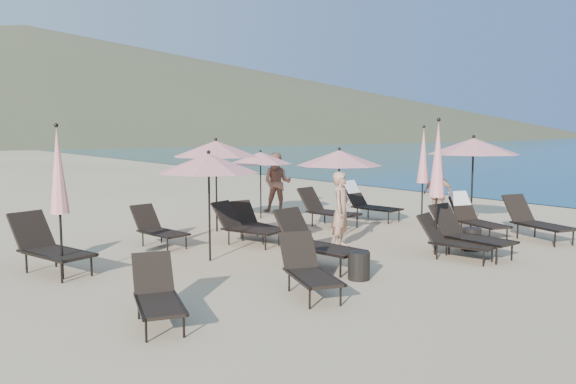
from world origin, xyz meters
TOP-DOWN VIEW (x-y plane):
  - ground at (0.00, 0.00)m, footprint 800.00×800.00m
  - volcanic_headland at (71.37, 302.62)m, footprint 690.00×690.00m
  - lounger_0 at (-5.70, -0.39)m, footprint 0.96×1.57m
  - lounger_1 at (-3.24, -0.60)m, footprint 1.07×1.66m
  - lounger_2 at (-1.98, 0.73)m, footprint 0.94×1.91m
  - lounger_3 at (0.64, -0.47)m, footprint 0.93×1.62m
  - lounger_4 at (1.18, -0.45)m, footprint 0.70×1.77m
  - lounger_5 at (3.17, 0.78)m, footprint 1.04×1.78m
  - lounger_6 at (-6.14, 3.35)m, footprint 1.19×1.97m
  - lounger_7 at (-3.57, 4.35)m, footprint 0.83×1.62m
  - lounger_8 at (-1.91, 3.34)m, footprint 1.14×1.76m
  - lounger_9 at (-1.35, 3.77)m, footprint 0.59×1.51m
  - lounger_10 at (1.23, 4.09)m, footprint 1.00×1.85m
  - lounger_11 at (2.92, 4.20)m, footprint 0.92×1.85m
  - lounger_12 at (3.89, -0.41)m, footprint 1.10×1.88m
  - umbrella_open_0 at (-3.35, 2.37)m, footprint 2.05×2.05m
  - umbrella_open_1 at (0.28, 2.56)m, footprint 2.04×2.04m
  - umbrella_open_2 at (3.71, 1.24)m, footprint 2.31×2.31m
  - umbrella_open_3 at (-1.59, 5.15)m, footprint 2.24×2.24m
  - umbrella_open_4 at (0.55, 6.25)m, footprint 1.89×1.89m
  - umbrella_closed_0 at (0.69, 0.00)m, footprint 0.33×0.33m
  - umbrella_closed_1 at (3.39, 2.59)m, footprint 0.32×0.32m
  - umbrella_closed_2 at (-6.10, 2.69)m, footprint 0.32×0.32m
  - side_table_0 at (-1.98, -0.45)m, footprint 0.38×0.38m
  - side_table_1 at (1.70, -0.17)m, footprint 0.42×0.42m
  - beachgoer_a at (-0.39, 1.74)m, footprint 0.74×0.65m
  - beachgoer_b at (1.63, 6.92)m, footprint 1.15×1.17m
  - beachgoer_c at (4.28, 2.72)m, footprint 0.54×0.99m

SIDE VIEW (x-z plane):
  - ground at x=0.00m, z-range 0.00..0.00m
  - side_table_1 at x=1.70m, z-range 0.00..0.48m
  - side_table_0 at x=-1.98m, z-range 0.00..0.49m
  - lounger_0 at x=-5.70m, z-range -0.03..0.82m
  - lounger_9 at x=-1.35m, z-range -0.03..0.84m
  - lounger_3 at x=0.64m, z-range -0.03..0.85m
  - lounger_7 at x=-3.57m, z-range -0.03..0.86m
  - lounger_1 at x=-3.24m, z-range -0.03..0.87m
  - lounger_8 at x=-1.91m, z-range -0.03..0.92m
  - lounger_10 at x=1.23m, z-range -0.03..0.98m
  - lounger_4 at x=1.18m, z-range -0.03..0.98m
  - lounger_12 at x=3.89m, z-range -0.03..0.98m
  - lounger_2 at x=-1.98m, z-range -0.03..1.02m
  - lounger_6 at x=-6.14m, z-range -0.03..1.03m
  - lounger_5 at x=3.17m, z-range -0.02..1.03m
  - lounger_11 at x=2.92m, z-range -0.02..1.08m
  - beachgoer_c at x=4.28m, z-range 0.00..1.59m
  - beachgoer_a at x=-0.39m, z-range 0.00..1.69m
  - beachgoer_b at x=1.63m, z-range 0.00..1.90m
  - umbrella_open_4 at x=0.55m, z-range 0.78..2.81m
  - umbrella_closed_2 at x=-6.10m, z-range 0.53..3.25m
  - umbrella_closed_1 at x=3.39m, z-range 0.54..3.27m
  - umbrella_open_1 at x=0.28m, z-range 0.84..3.04m
  - umbrella_open_0 at x=-3.35m, z-range 0.85..3.06m
  - umbrella_closed_0 at x=0.69m, z-range 0.56..3.41m
  - umbrella_open_3 at x=-1.59m, z-range 0.93..3.34m
  - umbrella_open_2 at x=3.71m, z-range 0.95..3.43m
  - volcanic_headland at x=71.37m, z-range -1.01..53.99m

